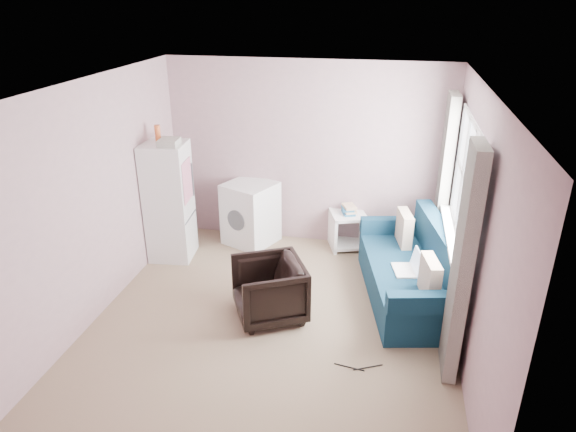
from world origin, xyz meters
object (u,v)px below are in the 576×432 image
(sofa, at_px, (414,274))
(side_table, at_px, (348,227))
(armchair, at_px, (269,287))
(washing_machine, at_px, (250,212))
(fridge, at_px, (169,201))

(sofa, bearing_deg, side_table, 115.03)
(armchair, height_order, washing_machine, washing_machine)
(washing_machine, height_order, side_table, washing_machine)
(side_table, height_order, sofa, sofa)
(washing_machine, distance_m, side_table, 1.36)
(armchair, distance_m, side_table, 1.95)
(fridge, height_order, washing_machine, fridge)
(washing_machine, relative_size, sofa, 0.42)
(washing_machine, height_order, sofa, washing_machine)
(fridge, relative_size, side_table, 2.84)
(armchair, relative_size, side_table, 1.16)
(fridge, distance_m, sofa, 3.19)
(armchair, height_order, fridge, fridge)
(fridge, bearing_deg, side_table, 11.60)
(armchair, relative_size, fridge, 0.41)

